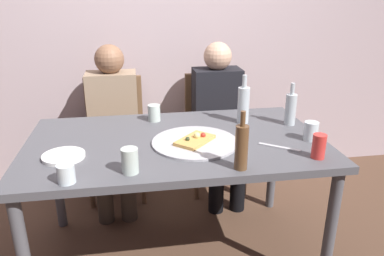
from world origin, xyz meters
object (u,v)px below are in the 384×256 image
at_px(tumbler_near, 311,131).
at_px(short_glass, 66,174).
at_px(soda_can, 319,146).
at_px(guest_in_beanie, 219,114).
at_px(chair_left, 115,129).
at_px(dining_table, 176,152).
at_px(beer_bottle, 242,146).
at_px(plate_stack, 64,156).
at_px(water_bottle, 291,109).
at_px(guest_in_sweater, 113,120).
at_px(tumbler_far, 154,113).
at_px(wine_glass, 130,161).
at_px(chair_right, 214,123).
at_px(pizza_tray, 195,142).
at_px(pizza_slice_last, 195,140).
at_px(table_knife, 279,147).
at_px(wine_bottle, 243,104).

bearing_deg(tumbler_near, short_glass, -167.32).
bearing_deg(soda_can, short_glass, -177.08).
bearing_deg(guest_in_beanie, chair_left, -10.90).
relative_size(dining_table, beer_bottle, 5.80).
height_order(beer_bottle, plate_stack, beer_bottle).
bearing_deg(beer_bottle, water_bottle, 48.87).
xyz_separation_m(chair_left, guest_in_sweater, (0.00, -0.15, 0.13)).
height_order(tumbler_near, plate_stack, tumbler_near).
bearing_deg(tumbler_far, plate_stack, -135.11).
height_order(tumbler_far, chair_left, chair_left).
xyz_separation_m(wine_glass, chair_right, (0.66, 1.23, -0.30)).
xyz_separation_m(chair_right, guest_in_sweater, (-0.79, -0.15, 0.13)).
distance_m(pizza_tray, pizza_slice_last, 0.02).
height_order(wine_glass, guest_in_sweater, guest_in_sweater).
bearing_deg(wine_glass, chair_left, 95.74).
bearing_deg(chair_left, tumbler_far, 116.97).
bearing_deg(chair_right, chair_left, 0.00).
distance_m(pizza_slice_last, tumbler_near, 0.63).
relative_size(dining_table, short_glass, 19.39).
bearing_deg(chair_left, chair_right, -180.00).
relative_size(tumbler_near, table_knife, 0.47).
bearing_deg(pizza_slice_last, dining_table, 141.85).
height_order(tumbler_near, soda_can, soda_can).
relative_size(pizza_tray, short_glass, 5.57).
bearing_deg(guest_in_beanie, plate_stack, 41.26).
bearing_deg(guest_in_beanie, wine_bottle, 93.04).
xyz_separation_m(dining_table, chair_left, (-0.37, 0.87, -0.17)).
xyz_separation_m(tumbler_far, guest_in_sweater, (-0.28, 0.39, -0.17)).
xyz_separation_m(water_bottle, chair_left, (-1.09, 0.74, -0.34)).
bearing_deg(short_glass, chair_right, 53.82).
relative_size(tumbler_near, soda_can, 0.85).
xyz_separation_m(tumbler_near, chair_right, (-0.31, 1.00, -0.29)).
bearing_deg(pizza_tray, wine_glass, -140.21).
height_order(tumbler_near, guest_in_beanie, guest_in_beanie).
bearing_deg(tumbler_near, chair_left, 137.84).
relative_size(chair_right, guest_in_beanie, 0.77).
height_order(beer_bottle, table_knife, beer_bottle).
height_order(wine_bottle, beer_bottle, wine_bottle).
bearing_deg(short_glass, table_knife, 11.23).
bearing_deg(chair_right, wine_bottle, 92.35).
bearing_deg(guest_in_beanie, guest_in_sweater, 0.00).
bearing_deg(dining_table, guest_in_sweater, 117.30).
bearing_deg(table_knife, tumbler_far, -3.97).
height_order(wine_bottle, plate_stack, wine_bottle).
relative_size(short_glass, chair_left, 0.09).
bearing_deg(short_glass, water_bottle, 23.47).
xyz_separation_m(short_glass, soda_can, (1.18, 0.06, 0.02)).
bearing_deg(guest_in_beanie, pizza_tray, 67.99).
xyz_separation_m(short_glass, guest_in_sweater, (0.15, 1.12, -0.16)).
relative_size(chair_left, guest_in_beanie, 0.77).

